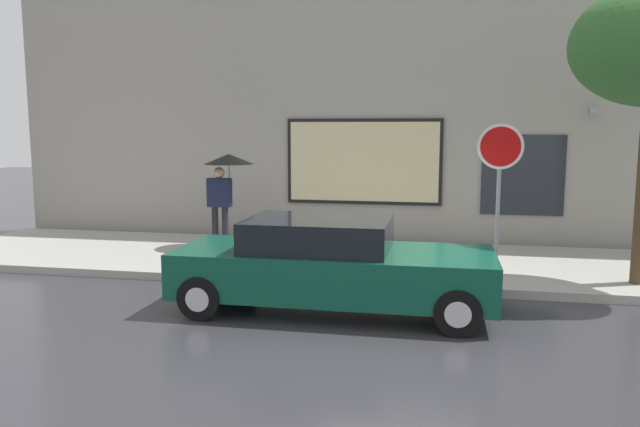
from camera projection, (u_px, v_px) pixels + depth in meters
ground_plane at (397, 311)px, 9.23m from camera, size 60.00×60.00×0.00m
sidewalk at (408, 263)px, 12.13m from camera, size 20.00×4.00×0.15m
building_facade at (417, 96)px, 14.09m from camera, size 20.00×0.67×7.00m
parked_car at (331, 265)px, 9.18m from camera, size 4.72×1.89×1.40m
fire_hydrant at (370, 246)px, 11.42m from camera, size 0.30×0.44×0.83m
pedestrian_with_umbrella at (226, 172)px, 13.25m from camera, size 1.08×1.08×2.04m
stop_sign at (499, 171)px, 10.22m from camera, size 0.76×0.10×2.67m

